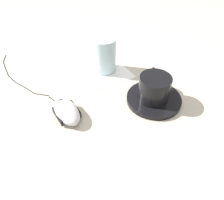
{
  "coord_description": "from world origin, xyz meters",
  "views": [
    {
      "loc": [
        0.11,
        0.47,
        0.42
      ],
      "look_at": [
        0.02,
        0.07,
        0.03
      ],
      "focal_mm": 35.0,
      "sensor_mm": 36.0,
      "label": 1
    }
  ],
  "objects_px": {
    "computer_mouse": "(66,111)",
    "drinking_glass": "(103,55)",
    "coffee_cup": "(154,87)",
    "saucer": "(154,99)"
  },
  "relations": [
    {
      "from": "saucer",
      "to": "coffee_cup",
      "type": "bearing_deg",
      "value": -31.81
    },
    {
      "from": "computer_mouse",
      "to": "drinking_glass",
      "type": "distance_m",
      "value": 0.23
    },
    {
      "from": "saucer",
      "to": "computer_mouse",
      "type": "height_order",
      "value": "computer_mouse"
    },
    {
      "from": "coffee_cup",
      "to": "computer_mouse",
      "type": "distance_m",
      "value": 0.24
    },
    {
      "from": "coffee_cup",
      "to": "drinking_glass",
      "type": "bearing_deg",
      "value": -59.31
    },
    {
      "from": "coffee_cup",
      "to": "drinking_glass",
      "type": "xyz_separation_m",
      "value": [
        0.1,
        -0.17,
        0.01
      ]
    },
    {
      "from": "saucer",
      "to": "drinking_glass",
      "type": "distance_m",
      "value": 0.21
    },
    {
      "from": "coffee_cup",
      "to": "drinking_glass",
      "type": "height_order",
      "value": "drinking_glass"
    },
    {
      "from": "computer_mouse",
      "to": "drinking_glass",
      "type": "relative_size",
      "value": 1.07
    },
    {
      "from": "coffee_cup",
      "to": "computer_mouse",
      "type": "bearing_deg",
      "value": 1.24
    }
  ]
}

